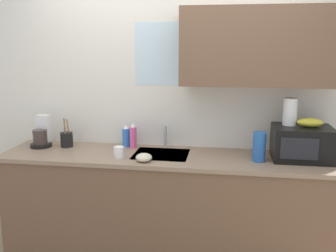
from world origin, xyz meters
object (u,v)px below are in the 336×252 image
Objects in this scene: coffee_maker at (42,135)px; mug_white at (119,152)px; banana_bunch at (310,123)px; microwave at (302,143)px; dish_soap_bottle_blue at (126,136)px; utensil_crock at (67,139)px; paper_towel_roll at (290,112)px; cereal_canister at (259,147)px; dish_soap_bottle_pink at (133,136)px; small_bowl at (144,157)px.

coffee_maker is 0.84m from mug_white.
banana_bunch is 2.11× the size of mug_white.
microwave is at bearing -178.23° from banana_bunch.
dish_soap_bottle_blue is (0.76, 0.11, -0.01)m from coffee_maker.
coffee_maker is at bearing -177.15° from utensil_crock.
banana_bunch is at bearing -1.45° from coffee_maker.
microwave is at bearing 7.35° from mug_white.
coffee_maker is at bearing 178.55° from banana_bunch.
dish_soap_bottle_blue is at bearing 10.11° from utensil_crock.
cereal_canister is at bearing -147.99° from paper_towel_roll.
paper_towel_roll is 2.32× the size of mug_white.
coffee_maker is 1.39× the size of dish_soap_bottle_blue.
banana_bunch is 1.49m from dish_soap_bottle_pink.
dish_soap_bottle_pink is at bearing 175.03° from banana_bunch.
utensil_crock reaches higher than dish_soap_bottle_blue.
paper_towel_roll reaches higher than microwave.
microwave is 1.43m from dish_soap_bottle_pink.
cereal_canister is at bearing -11.91° from dish_soap_bottle_pink.
banana_bunch is at bearing 14.38° from cereal_canister.
cereal_canister is (1.92, -0.16, 0.01)m from coffee_maker.
dish_soap_bottle_pink is at bearing 4.77° from coffee_maker.
dish_soap_bottle_pink reaches higher than mug_white.
paper_towel_roll is 1.69× the size of small_bowl.
paper_towel_roll is at bearing 32.01° from cereal_canister.
small_bowl is at bearing -165.26° from paper_towel_roll.
mug_white is at bearing -170.00° from paper_towel_roll.
dish_soap_bottle_pink reaches higher than small_bowl.
cereal_canister is 1.69m from utensil_crock.
mug_white is at bearing -97.17° from dish_soap_bottle_pink.
coffee_maker is at bearing -175.23° from dish_soap_bottle_pink.
dish_soap_bottle_blue is at bearing 7.94° from coffee_maker.
microwave is 0.18m from banana_bunch.
utensil_crock is (-0.61, -0.06, -0.04)m from dish_soap_bottle_pink.
dish_soap_bottle_blue reaches higher than mug_white.
paper_towel_roll reaches higher than cereal_canister.
paper_towel_roll is at bearing 10.00° from mug_white.
microwave is 2.30× the size of banana_bunch.
dish_soap_bottle_pink is 1.74× the size of small_bowl.
coffee_maker is 0.23m from utensil_crock.
cereal_canister is at bearing -165.62° from banana_bunch.
cereal_canister is 2.48× the size of mug_white.
dish_soap_bottle_pink is at bearing 82.83° from mug_white.
mug_white is at bearing 164.74° from small_bowl.
paper_towel_roll is (-0.15, 0.05, 0.08)m from banana_bunch.
cereal_canister is at bearing 4.59° from mug_white.
banana_bunch is at bearing -6.06° from dish_soap_bottle_blue.
coffee_maker is at bearing 162.66° from mug_white.
cereal_canister reaches higher than small_bowl.
utensil_crock is at bearing 174.25° from cereal_canister.
dish_soap_bottle_blue is at bearing 175.32° from paper_towel_roll.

